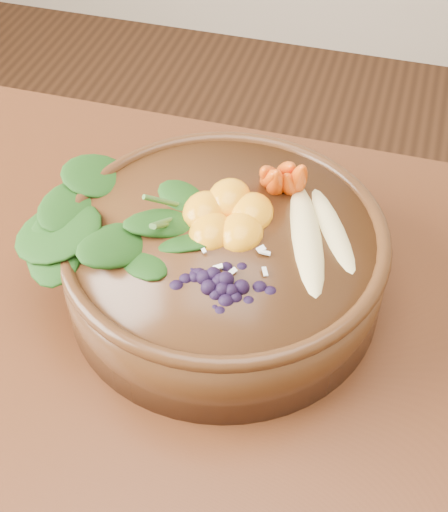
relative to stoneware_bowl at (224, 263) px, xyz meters
The scene contains 7 objects.
stoneware_bowl is the anchor object (origin of this frame).
kale_heap 0.10m from the stoneware_bowl, 139.68° to the left, with size 0.20×0.18×0.05m, color #1F4D15, non-canonical shape.
carrot_cluster 0.13m from the stoneware_bowl, 69.12° to the left, with size 0.06×0.06×0.08m, color #D74B0D, non-canonical shape.
banana_halves 0.10m from the stoneware_bowl, 15.55° to the left, with size 0.11×0.17×0.03m.
mandarin_cluster 0.06m from the stoneware_bowl, 96.47° to the left, with size 0.09×0.10×0.03m, color orange, non-canonical shape.
blueberry_pile 0.09m from the stoneware_bowl, 74.33° to the right, with size 0.14×0.11×0.04m, color black, non-canonical shape.
coconut_flakes 0.05m from the stoneware_bowl, 71.48° to the right, with size 0.10×0.07×0.01m, color white, non-canonical shape.
Camera 1 is at (-0.01, -0.28, 1.29)m, focal length 50.00 mm.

